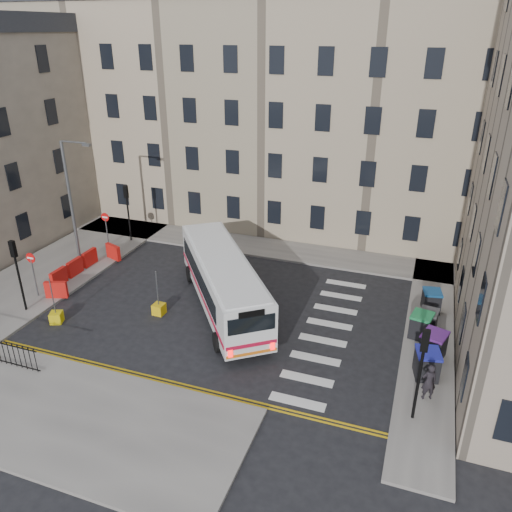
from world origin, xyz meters
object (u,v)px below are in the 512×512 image
Objects in this scene: streetlamp at (71,202)px; wheelie_bin_c at (421,325)px; bus at (223,280)px; pedestrian at (429,382)px; wheelie_bin_d at (428,320)px; wheelie_bin_b at (433,345)px; bollard_chevron at (159,309)px; wheelie_bin_e at (431,301)px; wheelie_bin_a at (427,364)px; bollard_yellow at (57,317)px.

wheelie_bin_c is (21.54, -1.40, -3.56)m from streetlamp.
bus is 6.17× the size of pedestrian.
wheelie_bin_d is 0.69× the size of pedestrian.
wheelie_bin_b is at bearing -57.08° from wheelie_bin_c.
wheelie_bin_c is 13.74m from bollard_chevron.
streetlamp is at bearing 133.59° from bus.
wheelie_bin_e is 14.86m from bollard_chevron.
bollard_yellow is at bearing 173.17° from wheelie_bin_a.
streetlamp is at bearing -171.92° from wheelie_bin_c.
wheelie_bin_d reaches higher than bollard_chevron.
streetlamp is 4.85× the size of pedestrian.
wheelie_bin_a reaches higher than bollard_chevron.
bus reaches higher than bollard_yellow.
wheelie_bin_a is 18.72m from bollard_yellow.
bus reaches higher than pedestrian.
bollard_yellow is at bearing -152.76° from wheelie_bin_b.
streetlamp is 11.52m from bus.
wheelie_bin_e is (10.88, 3.33, -0.99)m from bus.
streetlamp is 13.57× the size of bollard_chevron.
wheelie_bin_c is at bearing -105.95° from pedestrian.
streetlamp reaches higher than wheelie_bin_a.
bus reaches higher than wheelie_bin_c.
wheelie_bin_c is 1.14× the size of wheelie_bin_d.
wheelie_bin_d is (21.84, -0.72, -3.61)m from streetlamp.
wheelie_bin_e is 2.04× the size of bollard_yellow.
wheelie_bin_a reaches higher than wheelie_bin_c.
wheelie_bin_e is (-0.01, 6.02, -0.05)m from wheelie_bin_a.
streetlamp is 6.20× the size of wheelie_bin_c.
bollard_chevron is (-14.06, 2.42, -0.69)m from pedestrian.
wheelie_bin_e is at bearing 93.68° from wheelie_bin_c.
bollard_chevron is at bearing 28.93° from bollard_yellow.
wheelie_bin_e is (0.10, 2.14, 0.03)m from wheelie_bin_d.
bollard_chevron is at bearing -158.51° from wheelie_bin_c.
pedestrian is at bearing 0.53° from bollard_yellow.
wheelie_bin_c is at bearing 128.54° from wheelie_bin_b.
pedestrian is 2.80× the size of bollard_chevron.
wheelie_bin_a is 0.94× the size of wheelie_bin_b.
streetlamp is 22.15m from wheelie_bin_d.
pedestrian is 14.29m from bollard_chevron.
wheelie_bin_c is 4.76m from pedestrian.
pedestrian reaches higher than wheelie_bin_e.
wheelie_bin_a is at bearing -79.79° from wheelie_bin_d.
bollard_yellow is (-7.74, -4.39, -1.44)m from bus.
wheelie_bin_d is at bearing -109.94° from pedestrian.
wheelie_bin_d is at bearing -1.89° from streetlamp.
wheelie_bin_c is at bearing -105.32° from wheelie_bin_d.
wheelie_bin_c is 2.19× the size of bollard_chevron.
wheelie_bin_e is (0.40, 2.82, -0.03)m from wheelie_bin_c.
wheelie_bin_c is at bearing -3.73° from streetlamp.
wheelie_bin_a is 2.25× the size of bollard_chevron.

